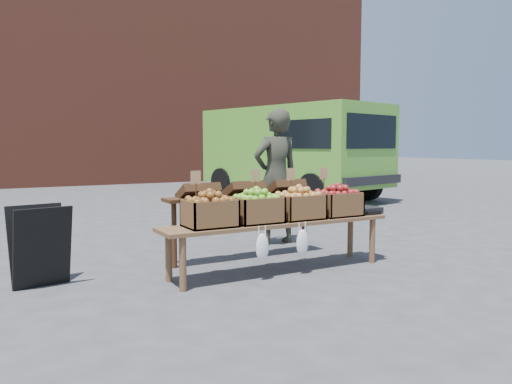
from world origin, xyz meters
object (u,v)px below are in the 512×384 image
back_table (244,217)px  crate_red_apples (299,207)px  crate_russet_pears (256,210)px  crate_golden_apples (210,213)px  crate_green_apples (337,204)px  vendor (276,177)px  delivery_van (293,153)px  weighing_scale (365,210)px  chalkboard_sign (40,246)px  display_bench (278,246)px

back_table → crate_red_apples: bearing=-65.8°
crate_russet_pears → crate_golden_apples: bearing=180.0°
crate_green_apples → crate_red_apples: bearing=180.0°
crate_russet_pears → crate_green_apples: bearing=0.0°
vendor → crate_green_apples: vendor is taller
delivery_van → crate_russet_pears: (-4.72, -6.42, -0.48)m
crate_golden_apples → weighing_scale: bearing=0.0°
vendor → chalkboard_sign: size_ratio=2.33×
chalkboard_sign → crate_russet_pears: 2.22m
delivery_van → chalkboard_sign: 8.96m
crate_red_apples → vendor: bearing=68.4°
delivery_van → vendor: (-3.62, -5.04, -0.23)m
delivery_van → chalkboard_sign: (-6.81, -5.76, -0.78)m
display_bench → weighing_scale: size_ratio=7.94×
crate_red_apples → crate_green_apples: same height
crate_green_apples → weighing_scale: (0.43, 0.00, -0.10)m
weighing_scale → crate_green_apples: bearing=180.0°
delivery_van → crate_golden_apples: delivery_van is taller
chalkboard_sign → crate_red_apples: (2.65, -0.66, 0.30)m
display_bench → crate_red_apples: crate_red_apples is taller
delivery_van → crate_golden_apples: 8.32m
chalkboard_sign → crate_russet_pears: size_ratio=1.64×
back_table → crate_russet_pears: back_table is taller
delivery_van → chalkboard_sign: delivery_van is taller
display_bench → crate_russet_pears: bearing=180.0°
chalkboard_sign → crate_red_apples: 2.74m
chalkboard_sign → back_table: (2.32, 0.06, 0.11)m
vendor → weighing_scale: 1.48m
delivery_van → crate_red_apples: 7.67m
chalkboard_sign → crate_russet_pears: bearing=-26.9°
delivery_van → crate_golden_apples: bearing=-142.1°
crate_russet_pears → crate_red_apples: same height
crate_green_apples → weighing_scale: size_ratio=1.47×
chalkboard_sign → display_bench: bearing=-25.0°
crate_russet_pears → weighing_scale: crate_russet_pears is taller
back_table → display_bench: 0.76m
delivery_van → vendor: size_ratio=2.78×
vendor → crate_red_apples: size_ratio=3.82×
back_table → crate_russet_pears: bearing=-107.4°
display_bench → back_table: bearing=93.9°
vendor → chalkboard_sign: vendor is taller
crate_green_apples → display_bench: bearing=180.0°
chalkboard_sign → display_bench: 2.46m
crate_golden_apples → display_bench: bearing=0.0°
delivery_van → crate_green_apples: delivery_van is taller
weighing_scale → delivery_van: bearing=63.6°
vendor → crate_golden_apples: 2.16m
vendor → crate_russet_pears: vendor is taller
crate_golden_apples → crate_russet_pears: (0.55, 0.00, 0.00)m
crate_red_apples → weighing_scale: crate_red_apples is taller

